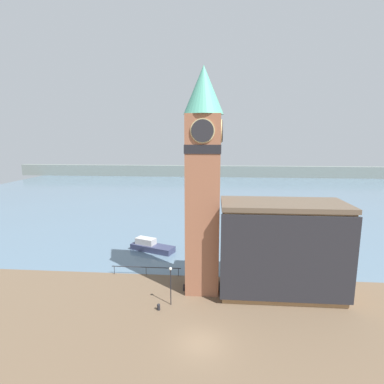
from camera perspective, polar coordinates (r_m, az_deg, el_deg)
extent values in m
plane|color=brown|center=(28.15, 1.70, -26.86)|extent=(160.00, 160.00, 0.00)
cube|color=slate|center=(96.44, 3.88, -0.04)|extent=(160.00, 120.00, 0.00)
cube|color=slate|center=(135.71, 4.11, 3.97)|extent=(180.00, 3.00, 5.00)
cube|color=#232328|center=(39.09, -8.75, -13.98)|extent=(8.79, 0.08, 0.08)
cylinder|color=#232328|center=(40.40, -14.57, -14.19)|extent=(0.07, 0.07, 1.05)
cylinder|color=#232328|center=(39.31, -8.73, -14.68)|extent=(0.07, 0.07, 1.05)
cylinder|color=#232328|center=(38.62, -2.60, -15.04)|extent=(0.07, 0.07, 1.05)
cube|color=#935B42|center=(32.68, 2.08, -2.67)|extent=(3.62, 3.62, 19.41)
cube|color=black|center=(31.89, 2.15, 8.23)|extent=(3.74, 3.74, 0.90)
cylinder|color=tan|center=(30.02, 2.02, 11.57)|extent=(2.44, 0.12, 2.44)
cylinder|color=#232328|center=(29.93, 2.01, 11.58)|extent=(2.22, 0.12, 2.22)
cylinder|color=tan|center=(31.86, 5.60, 11.44)|extent=(0.12, 2.44, 2.44)
cylinder|color=#232328|center=(31.86, 5.75, 11.44)|extent=(0.12, 2.22, 2.22)
cone|color=#51A88E|center=(32.25, 2.22, 18.86)|extent=(4.16, 4.16, 4.87)
cube|color=#9E754C|center=(34.70, 16.60, -10.61)|extent=(12.80, 5.79, 9.80)
cube|color=brown|center=(33.27, 17.05, -2.27)|extent=(13.20, 6.19, 0.50)
cube|color=#232328|center=(31.86, 17.76, -12.19)|extent=(13.30, 0.30, 9.02)
cube|color=#333856|center=(47.03, -7.51, -10.50)|extent=(7.17, 4.46, 0.89)
cube|color=#B2B2B2|center=(47.36, -8.80, -9.21)|extent=(3.36, 2.50, 0.95)
cylinder|color=black|center=(35.47, -1.51, -17.78)|extent=(0.24, 0.24, 0.68)
sphere|color=black|center=(35.31, -1.51, -17.29)|extent=(0.25, 0.25, 0.25)
cylinder|color=black|center=(32.29, -6.38, -21.03)|extent=(0.31, 0.31, 0.52)
sphere|color=black|center=(32.16, -6.39, -20.63)|extent=(0.32, 0.32, 0.32)
cylinder|color=black|center=(32.24, -4.07, -17.65)|extent=(0.10, 0.10, 3.85)
sphere|color=silver|center=(31.35, -4.12, -14.37)|extent=(0.32, 0.32, 0.32)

